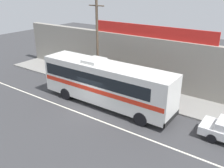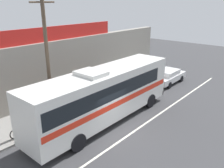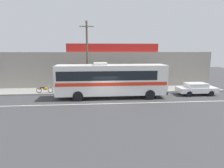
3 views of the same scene
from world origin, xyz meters
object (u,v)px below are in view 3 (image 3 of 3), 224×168
(intercity_bus, at_px, (110,79))
(pedestrian_near_shop, at_px, (108,82))
(motorcycle_blue, at_px, (71,89))
(pedestrian_far_left, at_px, (144,81))
(parked_car, at_px, (196,88))
(utility_pole, at_px, (87,56))
(motorcycle_purple, at_px, (44,89))

(intercity_bus, bearing_deg, pedestrian_near_shop, 90.17)
(motorcycle_blue, xyz_separation_m, pedestrian_far_left, (9.15, 1.60, 0.51))
(parked_car, height_order, pedestrian_near_shop, pedestrian_near_shop)
(utility_pole, distance_m, motorcycle_blue, 4.27)
(motorcycle_blue, bearing_deg, pedestrian_far_left, 9.92)
(utility_pole, distance_m, pedestrian_near_shop, 4.19)
(intercity_bus, height_order, pedestrian_near_shop, intercity_bus)
(parked_car, bearing_deg, pedestrian_near_shop, 164.66)
(parked_car, xyz_separation_m, pedestrian_far_left, (-5.26, 3.47, 0.34))
(intercity_bus, distance_m, parked_car, 10.02)
(utility_pole, bearing_deg, parked_car, -8.06)
(parked_car, relative_size, pedestrian_far_left, 2.70)
(motorcycle_blue, bearing_deg, motorcycle_purple, 179.81)
(intercity_bus, relative_size, utility_pole, 1.42)
(utility_pole, relative_size, motorcycle_purple, 4.21)
(utility_pole, relative_size, motorcycle_blue, 4.21)
(pedestrian_far_left, bearing_deg, utility_pole, -166.54)
(utility_pole, bearing_deg, pedestrian_near_shop, 21.18)
(parked_car, relative_size, utility_pole, 0.54)
(utility_pole, bearing_deg, pedestrian_far_left, 13.46)
(intercity_bus, distance_m, pedestrian_near_shop, 3.33)
(motorcycle_purple, bearing_deg, pedestrian_near_shop, 6.36)
(intercity_bus, xyz_separation_m, motorcycle_purple, (-7.55, 2.35, -1.50))
(intercity_bus, height_order, motorcycle_blue, intercity_bus)
(pedestrian_near_shop, bearing_deg, intercity_bus, -89.83)
(pedestrian_far_left, bearing_deg, motorcycle_purple, -172.58)
(pedestrian_far_left, bearing_deg, parked_car, -33.44)
(pedestrian_far_left, bearing_deg, pedestrian_near_shop, -170.89)
(parked_car, height_order, pedestrian_far_left, pedestrian_far_left)
(utility_pole, relative_size, pedestrian_far_left, 5.04)
(intercity_bus, xyz_separation_m, parked_car, (9.92, 0.47, -1.33))
(parked_car, distance_m, pedestrian_far_left, 6.31)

